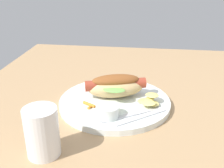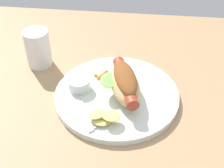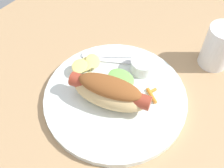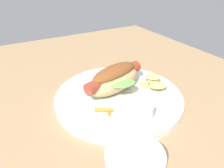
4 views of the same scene
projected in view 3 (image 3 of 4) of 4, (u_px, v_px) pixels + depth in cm
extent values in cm
cube|color=tan|center=(125.00, 91.00, 60.27)|extent=(120.00, 90.00, 1.80)
cylinder|color=white|center=(114.00, 96.00, 57.44)|extent=(30.46, 30.46, 1.60)
ellipsoid|color=#DBB77A|center=(110.00, 94.00, 53.47)|extent=(10.67, 16.67, 5.49)
cylinder|color=#A33D28|center=(110.00, 91.00, 52.71)|extent=(7.57, 16.97, 2.94)
ellipsoid|color=brown|center=(110.00, 87.00, 51.65)|extent=(8.44, 13.99, 2.92)
ellipsoid|color=#7FC65B|center=(122.00, 79.00, 54.28)|extent=(4.79, 6.25, 1.01)
cylinder|color=white|center=(143.00, 65.00, 59.67)|extent=(5.50, 5.50, 2.98)
cube|color=silver|center=(111.00, 61.00, 62.24)|extent=(7.99, 12.19, 0.40)
cube|color=silver|center=(147.00, 66.00, 61.34)|extent=(1.91, 2.90, 0.40)
cube|color=silver|center=(147.00, 64.00, 61.61)|extent=(1.91, 2.90, 0.40)
cube|color=silver|center=(147.00, 63.00, 61.88)|extent=(1.91, 2.90, 0.40)
cube|color=silver|center=(112.00, 55.00, 63.33)|extent=(10.02, 12.35, 0.36)
ellipsoid|color=#DFCF72|center=(88.00, 77.00, 59.32)|extent=(4.15, 4.02, 0.50)
ellipsoid|color=#DFCF72|center=(85.00, 64.00, 61.02)|extent=(4.77, 3.93, 0.94)
ellipsoid|color=#DFCF72|center=(86.00, 67.00, 59.62)|extent=(4.52, 3.65, 0.78)
ellipsoid|color=#DFCF72|center=(92.00, 61.00, 60.42)|extent=(5.10, 5.29, 1.10)
ellipsoid|color=#DFCF72|center=(80.00, 66.00, 58.75)|extent=(5.05, 4.75, 0.88)
cylinder|color=orange|center=(151.00, 96.00, 56.07)|extent=(2.62, 3.72, 0.77)
cylinder|color=orange|center=(152.00, 91.00, 56.87)|extent=(2.08, 1.32, 0.65)
cylinder|color=white|center=(218.00, 47.00, 60.16)|extent=(6.83, 6.83, 10.47)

